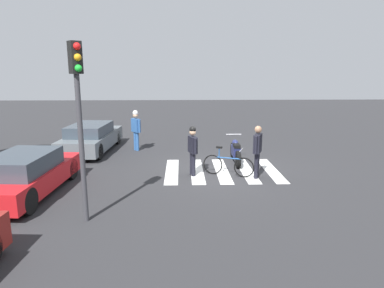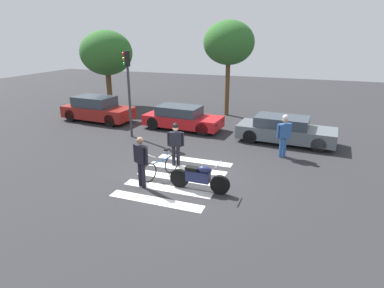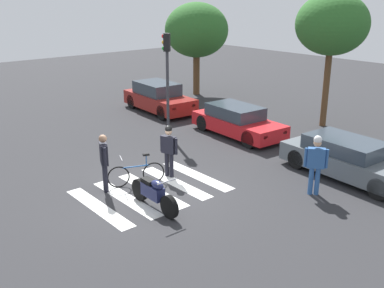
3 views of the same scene
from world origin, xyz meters
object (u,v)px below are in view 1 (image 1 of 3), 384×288
at_px(leaning_bicycle, 228,165).
at_px(pedestrian_bystander, 136,127).
at_px(car_red_convertible, 26,174).
at_px(car_grey_coupe, 92,138).
at_px(police_motorcycle, 236,151).
at_px(traffic_light_pole, 79,104).
at_px(officer_by_motorcycle, 193,147).
at_px(officer_on_foot, 257,148).

height_order(leaning_bicycle, pedestrian_bystander, pedestrian_bystander).
bearing_deg(pedestrian_bystander, car_red_convertible, 156.08).
distance_m(leaning_bicycle, car_grey_coupe, 6.78).
relative_size(police_motorcycle, traffic_light_pole, 0.49).
bearing_deg(officer_by_motorcycle, police_motorcycle, -47.99).
bearing_deg(officer_on_foot, traffic_light_pole, 123.82).
relative_size(officer_by_motorcycle, traffic_light_pole, 0.41).
height_order(police_motorcycle, traffic_light_pole, traffic_light_pole).
distance_m(leaning_bicycle, traffic_light_pole, 5.75).
height_order(car_grey_coupe, traffic_light_pole, traffic_light_pole).
bearing_deg(leaning_bicycle, car_red_convertible, 104.93).
distance_m(pedestrian_bystander, car_red_convertible, 6.08).
bearing_deg(traffic_light_pole, leaning_bicycle, -48.06).
height_order(pedestrian_bystander, traffic_light_pole, traffic_light_pole).
distance_m(pedestrian_bystander, traffic_light_pole, 7.62).
bearing_deg(car_grey_coupe, officer_on_foot, -122.04).
distance_m(officer_by_motorcycle, car_grey_coupe, 5.78).
relative_size(leaning_bicycle, car_grey_coupe, 0.37).
bearing_deg(leaning_bicycle, traffic_light_pole, 131.94).
bearing_deg(car_red_convertible, car_grey_coupe, -5.14).
relative_size(car_red_convertible, car_grey_coupe, 0.94).
relative_size(leaning_bicycle, car_red_convertible, 0.39).
bearing_deg(pedestrian_bystander, officer_by_motorcycle, -147.84).
bearing_deg(officer_by_motorcycle, car_grey_coupe, 49.50).
distance_m(police_motorcycle, officer_by_motorcycle, 2.38).
height_order(police_motorcycle, pedestrian_bystander, pedestrian_bystander).
height_order(officer_on_foot, pedestrian_bystander, pedestrian_bystander).
relative_size(officer_on_foot, officer_by_motorcycle, 1.03).
bearing_deg(leaning_bicycle, police_motorcycle, -17.59).
bearing_deg(police_motorcycle, car_grey_coupe, 70.27).
bearing_deg(officer_on_foot, leaning_bicycle, 74.50).
xyz_separation_m(pedestrian_bystander, traffic_light_pole, (-7.41, 0.26, 1.75)).
distance_m(officer_by_motorcycle, traffic_light_pole, 4.82).
bearing_deg(leaning_bicycle, pedestrian_bystander, 42.73).
bearing_deg(car_grey_coupe, police_motorcycle, -109.73).
xyz_separation_m(officer_on_foot, officer_by_motorcycle, (0.34, 2.14, -0.03)).
distance_m(police_motorcycle, leaning_bicycle, 1.72).
xyz_separation_m(officer_on_foot, car_red_convertible, (-1.36, 7.02, -0.41)).
relative_size(leaning_bicycle, pedestrian_bystander, 0.92).
xyz_separation_m(leaning_bicycle, car_red_convertible, (-1.62, 6.08, 0.23)).
distance_m(officer_by_motorcycle, car_red_convertible, 5.18).
xyz_separation_m(police_motorcycle, car_grey_coupe, (2.19, 6.11, 0.15)).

